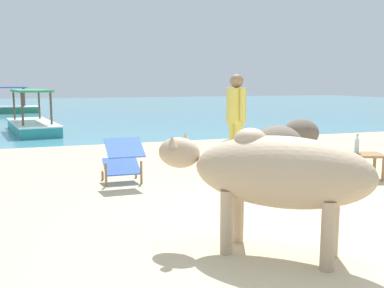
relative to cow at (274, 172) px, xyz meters
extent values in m
cube|color=#CCB78E|center=(0.53, 0.27, -0.75)|extent=(18.00, 14.00, 0.04)
cube|color=teal|center=(0.53, 22.27, -0.77)|extent=(60.00, 36.00, 0.03)
cylinder|color=tan|center=(-0.38, 0.13, -0.44)|extent=(0.11, 0.11, 0.57)
cylinder|color=tan|center=(-0.16, 0.37, -0.44)|extent=(0.11, 0.11, 0.57)
cylinder|color=tan|center=(0.24, -0.44, -0.44)|extent=(0.11, 0.11, 0.57)
cylinder|color=tan|center=(0.46, -0.21, -0.44)|extent=(0.11, 0.11, 0.57)
ellipsoid|color=tan|center=(0.04, -0.04, 0.01)|extent=(1.52, 1.47, 0.62)
ellipsoid|color=tan|center=(-0.66, 0.61, 0.11)|extent=(0.47, 0.46, 0.29)
cone|color=tan|center=(-0.76, 0.51, 0.24)|extent=(0.15, 0.15, 0.10)
cone|color=tan|center=(-0.56, 0.72, 0.24)|extent=(0.15, 0.15, 0.10)
ellipsoid|color=tan|center=(-0.16, 0.15, 0.27)|extent=(0.38, 0.38, 0.21)
cube|color=olive|center=(2.73, 2.22, -0.35)|extent=(0.87, 0.68, 0.04)
cylinder|color=olive|center=(3.11, 2.26, -0.55)|extent=(0.05, 0.05, 0.36)
cylinder|color=olive|center=(2.98, 1.93, -0.55)|extent=(0.05, 0.05, 0.36)
cylinder|color=olive|center=(2.48, 2.51, -0.55)|extent=(0.05, 0.05, 0.36)
cylinder|color=olive|center=(2.35, 2.17, -0.55)|extent=(0.05, 0.05, 0.36)
cylinder|color=#A3C6D1|center=(2.75, 2.26, -0.22)|extent=(0.07, 0.07, 0.22)
cylinder|color=#A3C6D1|center=(2.75, 2.26, -0.08)|extent=(0.03, 0.03, 0.06)
cylinder|color=red|center=(2.75, 2.26, -0.04)|extent=(0.03, 0.03, 0.02)
cylinder|color=olive|center=(-1.03, 3.39, -0.66)|extent=(0.04, 0.04, 0.14)
cylinder|color=olive|center=(-0.51, 3.39, -0.66)|extent=(0.04, 0.04, 0.14)
cylinder|color=olive|center=(-1.03, 2.98, -0.56)|extent=(0.04, 0.04, 0.34)
cylinder|color=olive|center=(-0.51, 2.97, -0.56)|extent=(0.04, 0.04, 0.34)
cube|color=#3D66C6|center=(-0.77, 3.18, -0.49)|extent=(0.52, 0.43, 0.21)
cube|color=#3D66C6|center=(-0.78, 2.87, -0.16)|extent=(0.52, 0.47, 0.23)
cylinder|color=#DBC64C|center=(1.11, 3.29, -0.32)|extent=(0.14, 0.14, 0.82)
cylinder|color=#DBC64C|center=(1.12, 3.11, -0.32)|extent=(0.14, 0.14, 0.82)
cylinder|color=#DBC64C|center=(1.11, 3.20, 0.38)|extent=(0.32, 0.32, 0.58)
cylinder|color=#DBC64C|center=(1.10, 3.41, 0.41)|extent=(0.09, 0.09, 0.52)
cylinder|color=#DBC64C|center=(1.13, 2.99, 0.41)|extent=(0.09, 0.09, 0.52)
sphere|color=#997051|center=(1.11, 3.20, 0.78)|extent=(0.22, 0.22, 0.22)
ellipsoid|color=gray|center=(1.64, 4.47, -0.53)|extent=(0.83, 0.87, 0.39)
ellipsoid|color=gray|center=(2.32, 3.90, -0.38)|extent=(1.21, 1.21, 0.69)
ellipsoid|color=#6B5B4C|center=(3.77, 5.37, -0.40)|extent=(1.07, 1.09, 0.65)
cube|color=#338E66|center=(-3.83, 20.19, -0.61)|extent=(3.64, 1.22, 0.28)
cube|color=white|center=(-3.83, 20.19, -0.45)|extent=(3.71, 1.28, 0.04)
cylinder|color=brown|center=(-2.76, 19.77, 0.00)|extent=(0.06, 0.06, 0.95)
cylinder|color=brown|center=(-2.74, 20.54, 0.00)|extent=(0.06, 0.06, 0.95)
cube|color=#3D66C6|center=(-3.83, 20.19, 0.51)|extent=(2.55, 1.02, 0.06)
cube|color=teal|center=(-2.19, 10.80, -0.61)|extent=(1.64, 3.73, 0.28)
cube|color=white|center=(-2.19, 10.80, -0.45)|extent=(1.71, 3.81, 0.04)
cylinder|color=brown|center=(-2.73, 11.81, 0.00)|extent=(0.06, 0.06, 0.95)
cylinder|color=brown|center=(-1.97, 11.92, 0.00)|extent=(0.06, 0.06, 0.95)
cylinder|color=brown|center=(-2.40, 9.67, 0.00)|extent=(0.06, 0.06, 0.95)
cylinder|color=brown|center=(-1.64, 9.79, 0.00)|extent=(0.06, 0.06, 0.95)
cube|color=#339356|center=(-2.19, 10.80, 0.51)|extent=(1.31, 2.63, 0.06)
camera|label=1|loc=(-1.84, -3.19, 0.76)|focal=40.45mm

